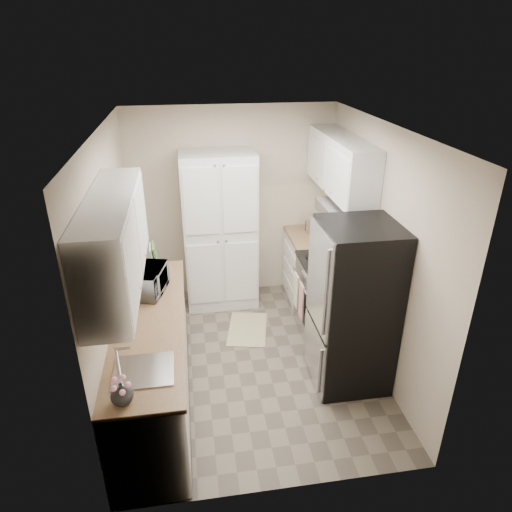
{
  "coord_description": "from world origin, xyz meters",
  "views": [
    {
      "loc": [
        -0.57,
        -3.98,
        3.2
      ],
      "look_at": [
        0.07,
        0.15,
        1.2
      ],
      "focal_mm": 32.0,
      "sensor_mm": 36.0,
      "label": 1
    }
  ],
  "objects": [
    {
      "name": "ground",
      "position": [
        0.0,
        0.0,
        0.0
      ],
      "size": [
        3.2,
        3.2,
        0.0
      ],
      "primitive_type": "plane",
      "color": "#665B4C",
      "rests_on": "ground"
    },
    {
      "name": "room_shell",
      "position": [
        -0.02,
        -0.01,
        1.63
      ],
      "size": [
        2.64,
        3.24,
        2.52
      ],
      "color": "beige",
      "rests_on": "ground"
    },
    {
      "name": "pantry_cabinet",
      "position": [
        -0.2,
        1.32,
        1.0
      ],
      "size": [
        0.9,
        0.55,
        2.0
      ],
      "primitive_type": "cube",
      "color": "silver",
      "rests_on": "ground"
    },
    {
      "name": "base_cabinet_left",
      "position": [
        -0.99,
        -0.43,
        0.44
      ],
      "size": [
        0.6,
        2.3,
        0.88
      ],
      "primitive_type": "cube",
      "color": "silver",
      "rests_on": "ground"
    },
    {
      "name": "countertop_left",
      "position": [
        -0.99,
        -0.43,
        0.9
      ],
      "size": [
        0.63,
        2.33,
        0.04
      ],
      "primitive_type": "cube",
      "color": "#846647",
      "rests_on": "base_cabinet_left"
    },
    {
      "name": "base_cabinet_right",
      "position": [
        0.99,
        1.19,
        0.44
      ],
      "size": [
        0.6,
        0.8,
        0.88
      ],
      "primitive_type": "cube",
      "color": "silver",
      "rests_on": "ground"
    },
    {
      "name": "countertop_right",
      "position": [
        0.99,
        1.19,
        0.9
      ],
      "size": [
        0.63,
        0.83,
        0.04
      ],
      "primitive_type": "cube",
      "color": "#846647",
      "rests_on": "base_cabinet_right"
    },
    {
      "name": "electric_range",
      "position": [
        0.97,
        0.39,
        0.48
      ],
      "size": [
        0.71,
        0.78,
        1.13
      ],
      "color": "#B7B7BC",
      "rests_on": "ground"
    },
    {
      "name": "refrigerator",
      "position": [
        0.94,
        -0.41,
        0.85
      ],
      "size": [
        0.7,
        0.72,
        1.7
      ],
      "primitive_type": "cube",
      "color": "#B7B7BC",
      "rests_on": "ground"
    },
    {
      "name": "microwave",
      "position": [
        -1.02,
        0.07,
        1.05
      ],
      "size": [
        0.42,
        0.53,
        0.26
      ],
      "primitive_type": "imported",
      "rotation": [
        0.0,
        0.0,
        1.32
      ],
      "color": "#B2B1B6",
      "rests_on": "countertop_left"
    },
    {
      "name": "wine_bottle",
      "position": [
        -1.14,
        0.44,
        1.07
      ],
      "size": [
        0.08,
        0.08,
        0.3
      ],
      "primitive_type": "cylinder",
      "color": "black",
      "rests_on": "countertop_left"
    },
    {
      "name": "flower_vase",
      "position": [
        -1.11,
        -1.46,
        1.0
      ],
      "size": [
        0.17,
        0.17,
        0.16
      ],
      "primitive_type": "imported",
      "rotation": [
        0.0,
        0.0,
        -0.1
      ],
      "color": "white",
      "rests_on": "countertop_left"
    },
    {
      "name": "cutting_board",
      "position": [
        -0.95,
        0.53,
        1.07
      ],
      "size": [
        0.04,
        0.25,
        0.31
      ],
      "primitive_type": "cube",
      "rotation": [
        0.0,
        0.0,
        0.07
      ],
      "color": "#4D863B",
      "rests_on": "countertop_left"
    },
    {
      "name": "toaster_oven",
      "position": [
        1.09,
        1.19,
        1.02
      ],
      "size": [
        0.37,
        0.41,
        0.19
      ],
      "primitive_type": "cube",
      "rotation": [
        0.0,
        0.0,
        0.42
      ],
      "color": "silver",
      "rests_on": "countertop_right"
    },
    {
      "name": "fruit_basket",
      "position": [
        1.07,
        1.18,
        1.16
      ],
      "size": [
        0.3,
        0.3,
        0.1
      ],
      "primitive_type": null,
      "rotation": [
        0.0,
        0.0,
        -0.41
      ],
      "color": "orange",
      "rests_on": "toaster_oven"
    },
    {
      "name": "kitchen_mat",
      "position": [
        0.04,
        0.59,
        0.01
      ],
      "size": [
        0.59,
        0.79,
        0.01
      ],
      "primitive_type": "cube",
      "rotation": [
        0.0,
        0.0,
        -0.21
      ],
      "color": "tan",
      "rests_on": "ground"
    }
  ]
}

